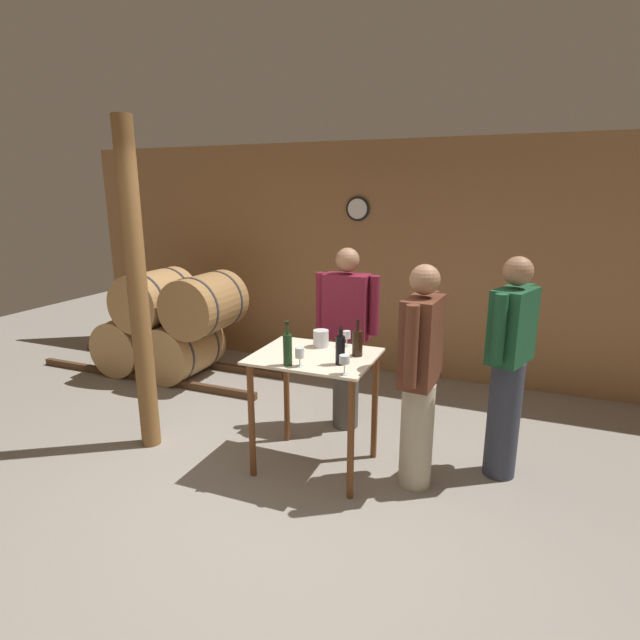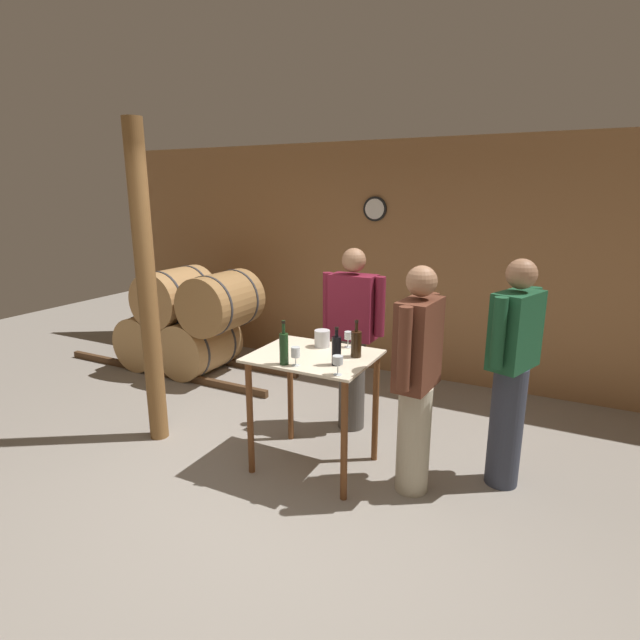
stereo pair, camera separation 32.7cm
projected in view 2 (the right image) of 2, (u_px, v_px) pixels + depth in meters
The scene contains 15 objects.
ground_plane at pixel (282, 497), 3.60m from camera, with size 14.00×14.00×0.00m, color gray.
back_wall at pixel (409, 262), 5.72m from camera, with size 8.40×0.08×2.70m.
barrel_rack at pixel (188, 322), 6.04m from camera, with size 3.01×0.82×1.26m.
tasting_table at pixel (314, 380), 3.84m from camera, with size 0.91×0.73×0.94m.
wooden_post at pixel (147, 289), 4.16m from camera, with size 0.16×0.16×2.70m.
wine_bottle_far_left at pixel (284, 347), 3.55m from camera, with size 0.06×0.06×0.32m.
wine_bottle_left at pixel (336, 350), 3.54m from camera, with size 0.07×0.07×0.28m.
wine_bottle_center at pixel (356, 343), 3.71m from camera, with size 0.08×0.08×0.28m.
wine_glass_near_left at pixel (296, 353), 3.53m from camera, with size 0.06×0.06×0.14m.
wine_glass_near_center at pixel (348, 336), 3.94m from camera, with size 0.06×0.06×0.13m.
wine_glass_near_right at pixel (338, 361), 3.35m from camera, with size 0.07×0.07×0.14m.
ice_bucket at pixel (322, 339), 3.97m from camera, with size 0.12×0.12×0.14m.
person_host at pixel (512, 370), 3.56m from camera, with size 0.34×0.56×1.70m.
person_visitor_with_scarf at pixel (417, 377), 3.48m from camera, with size 0.25×0.59×1.67m.
person_visitor_bearded at pixel (353, 336), 4.46m from camera, with size 0.59×0.24×1.67m.
Camera 2 is at (1.68, -2.70, 2.14)m, focal length 28.00 mm.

